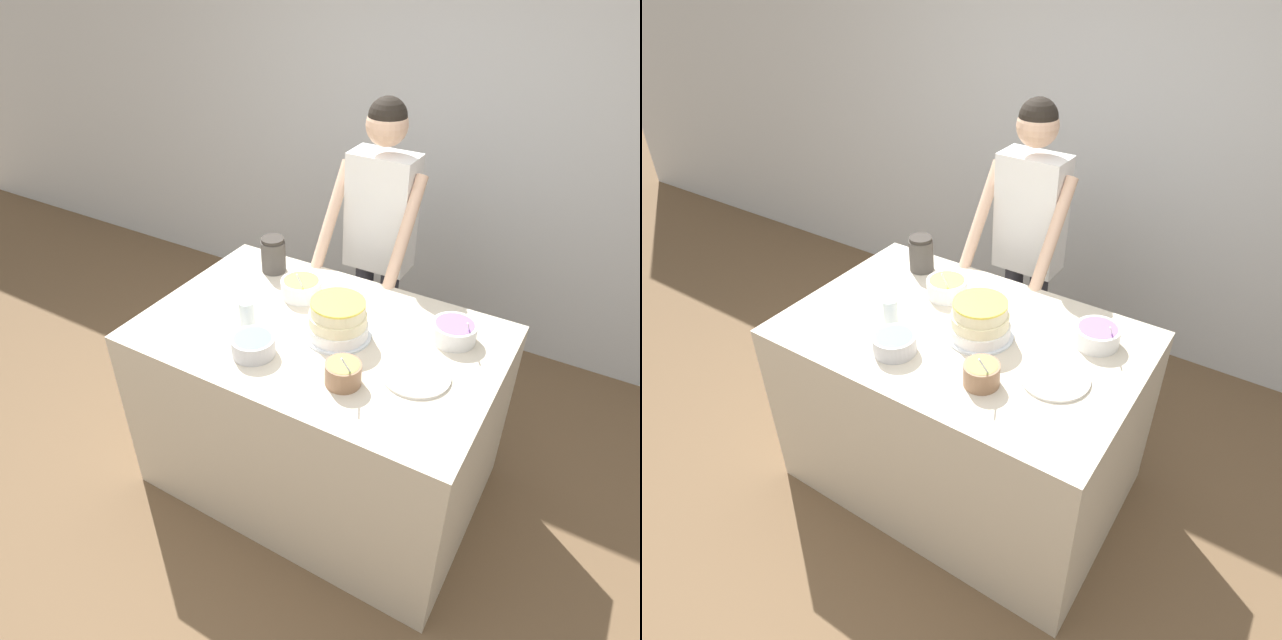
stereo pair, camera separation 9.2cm
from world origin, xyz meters
The scene contains 12 objects.
ground_plane centered at (0.00, 0.00, 0.00)m, with size 14.00×14.00×0.00m, color brown.
wall_back centered at (0.00, 2.08, 1.30)m, with size 10.00×0.05×2.60m.
counter centered at (0.00, 0.49, 0.45)m, with size 1.51×0.97×0.90m.
person_baker centered at (-0.10, 1.28, 1.04)m, with size 0.46×0.46×1.68m.
cake centered at (0.08, 0.50, 0.98)m, with size 0.29×0.29×0.17m.
frosting_bowl_purple centered at (0.50, 0.72, 0.94)m, with size 0.18×0.18×0.13m.
frosting_bowl_blue centered at (-0.15, 0.23, 0.94)m, with size 0.18×0.18×0.08m.
frosting_bowl_yellow centered at (-0.22, 0.69, 0.94)m, with size 0.19×0.19×0.16m.
frosting_bowl_olive centered at (0.24, 0.25, 0.95)m, with size 0.14×0.14×0.17m.
drinking_glass centered at (-0.29, 0.37, 0.96)m, with size 0.07×0.07×0.12m.
ceramic_plate centered at (0.46, 0.42, 0.90)m, with size 0.27×0.27×0.01m.
stoneware_jar centered at (-0.46, 0.82, 0.99)m, with size 0.12×0.12×0.18m.
Camera 2 is at (1.06, -1.14, 2.31)m, focal length 32.00 mm.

